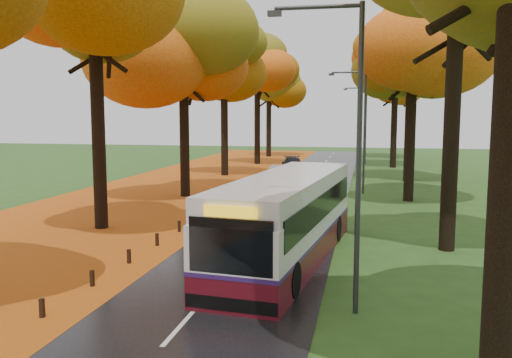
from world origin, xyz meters
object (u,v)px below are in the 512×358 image
(streetlamp_near, at_px, (349,134))
(car_silver, at_px, (279,173))
(bus, at_px, (287,216))
(car_white, at_px, (265,182))
(streetlamp_far, at_px, (364,119))
(car_dark, at_px, (292,165))
(streetlamp_mid, at_px, (361,122))

(streetlamp_near, height_order, car_silver, streetlamp_near)
(bus, relative_size, car_white, 3.23)
(streetlamp_near, xyz_separation_m, bus, (-2.27, 4.71, -3.09))
(streetlamp_far, relative_size, bus, 0.68)
(car_white, bearing_deg, car_dark, 75.28)
(bus, distance_m, car_white, 17.42)
(car_silver, relative_size, car_dark, 0.80)
(streetlamp_near, xyz_separation_m, car_silver, (-6.20, 27.03, -4.06))
(bus, xyz_separation_m, car_silver, (-3.93, 22.32, -0.97))
(streetlamp_near, height_order, streetlamp_mid, same)
(streetlamp_mid, relative_size, streetlamp_far, 1.00)
(bus, height_order, car_dark, bus)
(streetlamp_far, height_order, bus, streetlamp_far)
(streetlamp_near, xyz_separation_m, car_dark, (-6.07, 33.88, -4.01))
(bus, xyz_separation_m, car_white, (-4.02, 16.92, -0.96))
(streetlamp_mid, relative_size, bus, 0.68)
(streetlamp_far, bearing_deg, car_dark, -120.98)
(car_silver, xyz_separation_m, car_dark, (0.13, 6.86, 0.06))
(streetlamp_near, height_order, car_dark, streetlamp_near)
(streetlamp_near, xyz_separation_m, streetlamp_mid, (0.00, 22.00, 0.00))
(streetlamp_mid, height_order, car_dark, streetlamp_mid)
(car_white, relative_size, car_dark, 0.79)
(streetlamp_near, bearing_deg, car_dark, 100.16)
(streetlamp_mid, height_order, car_white, streetlamp_mid)
(streetlamp_near, relative_size, car_dark, 1.74)
(streetlamp_near, height_order, bus, streetlamp_near)
(streetlamp_near, relative_size, car_silver, 2.16)
(streetlamp_mid, bearing_deg, car_silver, 140.99)
(streetlamp_near, relative_size, streetlamp_far, 1.00)
(streetlamp_far, xyz_separation_m, bus, (-2.27, -39.29, -3.09))
(car_silver, bearing_deg, car_dark, 95.98)
(streetlamp_far, relative_size, car_silver, 2.16)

